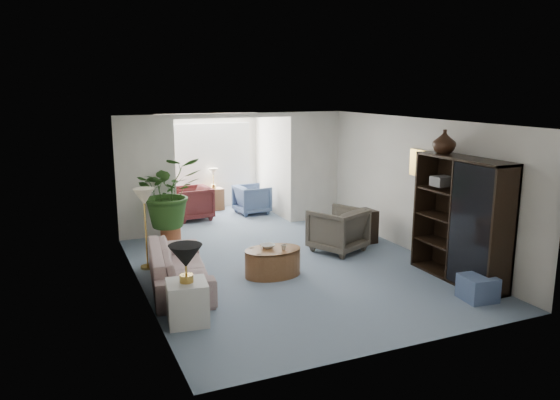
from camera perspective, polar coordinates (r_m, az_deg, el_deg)
name	(u,v)px	position (r m, az deg, el deg)	size (l,w,h in m)	color
floor	(294,270)	(9.11, 1.51, -7.51)	(6.00, 6.00, 0.00)	#7F91A8
sunroom_floor	(222,217)	(12.79, -6.23, -1.83)	(2.60, 2.60, 0.00)	#7F91A8
back_pier_left	(146,178)	(11.07, -14.11, 2.32)	(1.20, 0.12, 2.50)	white
back_pier_right	(315,167)	(12.25, 3.72, 3.57)	(1.20, 0.12, 2.50)	white
back_header	(235,116)	(11.39, -4.85, 8.98)	(2.60, 0.12, 0.10)	white
window_pane	(208,154)	(13.56, -7.72, 4.94)	(2.20, 0.02, 1.50)	white
window_blinds	(208,154)	(13.53, -7.69, 4.93)	(2.20, 0.02, 1.50)	white
framed_picture	(422,163)	(9.89, 14.89, 3.80)	(0.04, 0.50, 0.40)	#BAAF95
sofa	(179,267)	(8.46, -10.73, -7.03)	(2.15, 0.84, 0.63)	#B5A799
end_table	(187,302)	(7.19, -9.87, -10.74)	(0.51, 0.51, 0.57)	silver
table_lamp	(186,256)	(6.97, -10.05, -5.93)	(0.44, 0.44, 0.30)	black
floor_lamp	(144,197)	(9.16, -14.34, 0.35)	(0.36, 0.36, 0.28)	beige
coffee_table	(273,262)	(8.80, -0.77, -6.66)	(0.95, 0.95, 0.45)	brown
coffee_bowl	(268,246)	(8.79, -1.33, -4.94)	(0.23, 0.23, 0.06)	silver
coffee_cup	(284,247)	(8.69, 0.40, -5.06)	(0.09, 0.09, 0.09)	silver
wingback_chair	(338,230)	(10.09, 6.19, -3.17)	(0.88, 0.91, 0.83)	#575245
side_table_dark	(361,227)	(10.71, 8.65, -2.82)	(0.55, 0.44, 0.65)	black
entertainment_cabinet	(461,220)	(8.88, 18.76, -2.01)	(0.48, 1.78, 1.98)	black
cabinet_urn	(444,142)	(9.05, 17.15, 5.98)	(0.37, 0.37, 0.39)	#321D10
ottoman	(478,288)	(8.36, 20.39, -8.80)	(0.45, 0.45, 0.36)	slate
plant_pot	(171,234)	(10.88, -11.59, -3.61)	(0.40, 0.40, 0.32)	#B05933
house_plant	(169,192)	(10.68, -11.78, 0.86)	(1.27, 1.10, 1.41)	#294F1B
sunroom_chair_blue	(252,199)	(13.03, -3.00, 0.07)	(0.75, 0.77, 0.70)	slate
sunroom_chair_maroon	(192,203)	(12.60, -9.41, -0.32)	(0.83, 0.85, 0.78)	#571D24
sunroom_table	(214,199)	(13.52, -7.09, 0.10)	(0.45, 0.35, 0.55)	brown
shelf_clutter	(461,196)	(8.74, 18.82, 0.46)	(0.30, 1.09, 0.61)	#3E3B3A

